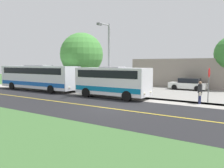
% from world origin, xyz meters
% --- Properties ---
extents(ground_plane, '(120.00, 120.00, 0.00)m').
position_xyz_m(ground_plane, '(0.00, 0.00, 0.00)').
color(ground_plane, '#3D6633').
extents(road_surface, '(8.00, 100.00, 0.01)m').
position_xyz_m(road_surface, '(0.00, 0.00, 0.00)').
color(road_surface, black).
rests_on(road_surface, ground).
extents(sidewalk, '(2.40, 100.00, 0.01)m').
position_xyz_m(sidewalk, '(-5.20, 0.00, 0.00)').
color(sidewalk, '#9E9991').
rests_on(sidewalk, ground).
extents(parking_lot_surface, '(14.00, 36.00, 0.01)m').
position_xyz_m(parking_lot_surface, '(-12.40, 3.00, 0.00)').
color(parking_lot_surface, gray).
rests_on(parking_lot_surface, ground).
extents(road_centre_line, '(0.16, 100.00, 0.00)m').
position_xyz_m(road_centre_line, '(0.00, 0.00, 0.01)').
color(road_centre_line, gold).
rests_on(road_centre_line, ground).
extents(shuttle_bus_front, '(2.62, 7.34, 2.95)m').
position_xyz_m(shuttle_bus_front, '(-4.48, -2.51, 1.62)').
color(shuttle_bus_front, white).
rests_on(shuttle_bus_front, ground).
extents(transit_bus_rear, '(2.76, 11.55, 3.06)m').
position_xyz_m(transit_bus_rear, '(-4.55, -13.22, 1.69)').
color(transit_bus_rear, white).
rests_on(transit_bus_rear, ground).
extents(pedestrian_with_bags, '(0.72, 0.34, 1.82)m').
position_xyz_m(pedestrian_with_bags, '(-5.46, 5.21, 0.99)').
color(pedestrian_with_bags, '#1E2347').
rests_on(pedestrian_with_bags, ground).
extents(stop_sign, '(0.76, 0.07, 2.88)m').
position_xyz_m(stop_sign, '(-6.10, 5.74, 1.96)').
color(stop_sign, slate).
rests_on(stop_sign, ground).
extents(street_light_pole, '(1.97, 0.24, 7.04)m').
position_xyz_m(street_light_pole, '(-4.86, -3.20, 3.92)').
color(street_light_pole, '#9E9EA3').
rests_on(street_light_pole, ground).
extents(parked_car_near, '(2.11, 4.45, 1.45)m').
position_xyz_m(parked_car_near, '(-14.92, 1.91, 0.69)').
color(parked_car_near, white).
rests_on(parked_car_near, ground).
extents(tree_curbside, '(5.13, 5.13, 6.91)m').
position_xyz_m(tree_curbside, '(-7.40, -8.77, 4.33)').
color(tree_curbside, '#4C3826').
rests_on(tree_curbside, ground).
extents(commercial_building, '(10.00, 16.46, 3.90)m').
position_xyz_m(commercial_building, '(-21.40, 1.59, 1.95)').
color(commercial_building, gray).
rests_on(commercial_building, ground).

